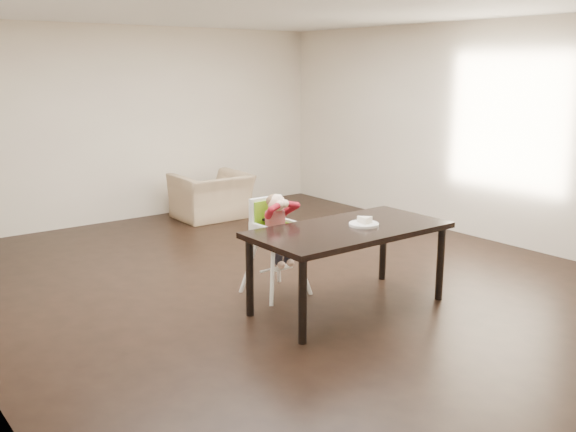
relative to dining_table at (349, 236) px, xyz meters
The scene contains 6 objects.
ground 1.20m from the dining_table, 89.47° to the left, with size 7.00×7.00×0.00m, color black.
room_walls 1.54m from the dining_table, 89.47° to the left, with size 6.02×7.02×2.71m.
dining_table is the anchor object (origin of this frame).
high_chair 0.78m from the dining_table, 113.47° to the left, with size 0.42×0.42×0.98m.
plate 0.19m from the dining_table, 13.31° to the right, with size 0.30×0.30×0.08m.
armchair 3.89m from the dining_table, 77.79° to the left, with size 1.00×0.65×0.87m, color tan.
Camera 1 is at (-3.78, -5.05, 2.14)m, focal length 40.00 mm.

